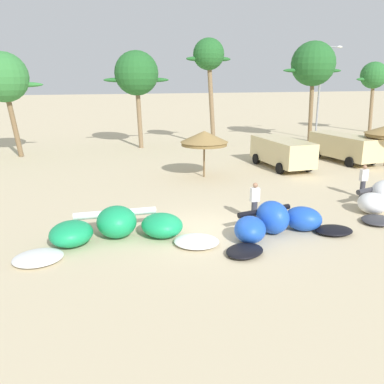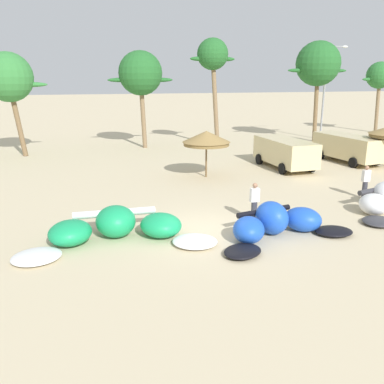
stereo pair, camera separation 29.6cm
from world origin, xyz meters
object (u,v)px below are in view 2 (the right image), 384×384
at_px(palm_left_of_gap, 140,74).
at_px(palm_center_right, 318,64).
at_px(palm_right_of_gap, 380,76).
at_px(lamppost_west_center, 326,87).
at_px(person_near_kites, 254,202).
at_px(parked_car_second, 284,151).
at_px(person_by_umbrellas, 365,182).
at_px(kite_center, 277,224).
at_px(parked_van, 347,146).
at_px(palm_center_left, 213,57).
at_px(palm_left, 8,78).
at_px(beach_umbrella_near_van, 206,138).
at_px(kite_left_of_center, 117,228).

bearing_deg(palm_left_of_gap, palm_center_right, -2.30).
xyz_separation_m(palm_right_of_gap, lamppost_west_center, (-7.93, -2.81, -0.93)).
xyz_separation_m(person_near_kites, palm_left_of_gap, (-1.62, 19.10, 5.08)).
height_order(parked_car_second, person_by_umbrellas, parked_car_second).
height_order(kite_center, palm_left_of_gap, palm_left_of_gap).
distance_m(parked_van, person_by_umbrellas, 9.19).
bearing_deg(palm_center_left, parked_car_second, -78.30).
bearing_deg(palm_left_of_gap, person_by_umbrellas, -65.11).
height_order(kite_center, palm_center_left, palm_center_left).
bearing_deg(parked_car_second, kite_center, -118.66).
xyz_separation_m(person_by_umbrellas, palm_left_of_gap, (-8.11, 17.47, 5.08)).
xyz_separation_m(palm_left, palm_right_of_gap, (34.61, 4.54, 0.11)).
height_order(beach_umbrella_near_van, lamppost_west_center, lamppost_west_center).
xyz_separation_m(kite_left_of_center, kite_center, (5.72, -1.20, 0.03)).
distance_m(person_by_umbrellas, palm_left, 24.39).
distance_m(palm_left_of_gap, palm_right_of_gap, 25.23).
relative_size(palm_center_right, palm_right_of_gap, 1.21).
distance_m(kite_center, parked_car_second, 12.23).
xyz_separation_m(palm_left_of_gap, palm_center_right, (15.46, -0.62, 0.82)).
height_order(kite_center, parked_car_second, parked_car_second).
bearing_deg(person_near_kites, palm_center_left, 77.29).
height_order(kite_left_of_center, palm_left, palm_left).
xyz_separation_m(beach_umbrella_near_van, palm_right_of_gap, (23.01, 14.39, 3.43)).
bearing_deg(palm_left, parked_van, -20.08).
distance_m(kite_left_of_center, palm_center_right, 27.86).
xyz_separation_m(kite_center, beach_umbrella_near_van, (0.25, 9.57, 1.81)).
xyz_separation_m(person_by_umbrellas, palm_left, (-17.69, 16.10, 4.79)).
bearing_deg(palm_center_right, kite_center, -124.15).
bearing_deg(beach_umbrella_near_van, parked_van, 9.05).
relative_size(parked_van, palm_left, 0.73).
relative_size(parked_van, palm_center_left, 0.62).
xyz_separation_m(kite_left_of_center, parked_van, (16.66, 10.07, 0.65)).
height_order(beach_umbrella_near_van, person_near_kites, beach_umbrella_near_van).
bearing_deg(kite_center, parked_van, 45.87).
distance_m(parked_car_second, palm_left_of_gap, 13.53).
bearing_deg(kite_center, person_by_umbrellas, 27.70).
xyz_separation_m(palm_center_left, palm_right_of_gap, (19.31, 4.06, -1.50)).
distance_m(beach_umbrella_near_van, palm_center_left, 12.02).
relative_size(palm_left_of_gap, palm_right_of_gap, 1.07).
distance_m(person_by_umbrellas, palm_right_of_gap, 27.13).
relative_size(person_near_kites, palm_right_of_gap, 0.23).
height_order(parked_van, parked_car_second, same).
xyz_separation_m(beach_umbrella_near_van, palm_center_right, (13.43, 10.60, 4.44)).
bearing_deg(beach_umbrella_near_van, palm_left_of_gap, 100.24).
relative_size(parked_van, palm_right_of_gap, 0.75).
height_order(kite_center, palm_right_of_gap, palm_right_of_gap).
height_order(beach_umbrella_near_van, parked_car_second, beach_umbrella_near_van).
distance_m(kite_center, parked_van, 15.72).
relative_size(palm_left, palm_center_right, 0.85).
bearing_deg(palm_left, lamppost_west_center, 3.71).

